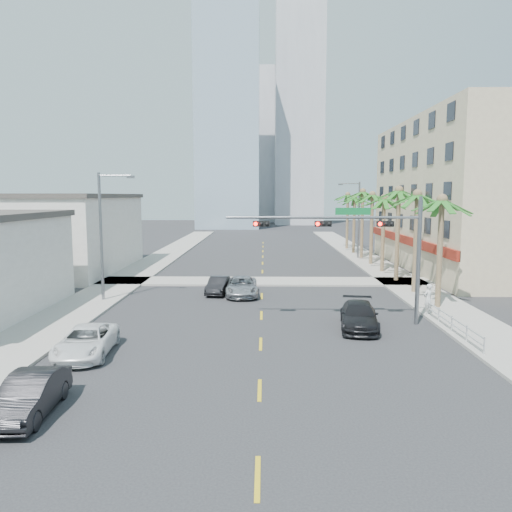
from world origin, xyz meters
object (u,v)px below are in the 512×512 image
(car_parked_mid, at_px, (30,395))
(car_lane_left, at_px, (218,285))
(car_lane_right, at_px, (359,316))
(traffic_signal_mast, at_px, (363,238))
(pedestrian, at_px, (428,299))
(car_lane_center, at_px, (242,286))
(car_parked_far, at_px, (86,341))

(car_parked_mid, bearing_deg, car_lane_left, 75.20)
(car_lane_right, bearing_deg, traffic_signal_mast, 80.17)
(car_lane_left, bearing_deg, pedestrian, -20.35)
(car_lane_center, relative_size, car_lane_right, 1.01)
(pedestrian, bearing_deg, traffic_signal_mast, -7.44)
(car_lane_right, bearing_deg, car_lane_center, 134.99)
(car_lane_left, height_order, car_lane_center, car_lane_center)
(car_parked_far, xyz_separation_m, pedestrian, (18.44, 7.91, 0.41))
(car_parked_mid, distance_m, car_lane_left, 21.65)
(car_parked_far, xyz_separation_m, car_lane_left, (4.84, 14.81, -0.04))
(car_lane_left, distance_m, pedestrian, 15.26)
(car_lane_left, height_order, car_lane_right, car_lane_right)
(traffic_signal_mast, distance_m, car_parked_mid, 18.80)
(car_parked_far, height_order, car_lane_left, car_parked_far)
(car_lane_center, bearing_deg, car_parked_far, -118.15)
(traffic_signal_mast, xyz_separation_m, car_parked_far, (-13.93, -5.88, -4.39))
(traffic_signal_mast, height_order, car_lane_center, traffic_signal_mast)
(car_parked_mid, xyz_separation_m, car_parked_far, (-0.34, 6.37, -0.02))
(traffic_signal_mast, xyz_separation_m, pedestrian, (4.52, 2.04, -3.97))
(car_lane_left, bearing_deg, car_parked_far, -101.54)
(car_parked_far, xyz_separation_m, car_lane_center, (6.64, 14.11, 0.02))
(car_lane_right, height_order, pedestrian, pedestrian)
(car_lane_center, height_order, pedestrian, pedestrian)
(traffic_signal_mast, bearing_deg, car_lane_right, -107.37)
(car_lane_left, height_order, pedestrian, pedestrian)
(car_parked_far, bearing_deg, car_lane_center, 60.49)
(car_lane_left, bearing_deg, traffic_signal_mast, -37.97)
(traffic_signal_mast, height_order, car_lane_right, traffic_signal_mast)
(car_parked_mid, bearing_deg, car_parked_far, 90.25)
(car_parked_mid, bearing_deg, traffic_signal_mast, 39.22)
(traffic_signal_mast, relative_size, car_lane_left, 2.86)
(pedestrian, bearing_deg, car_lane_right, -0.17)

